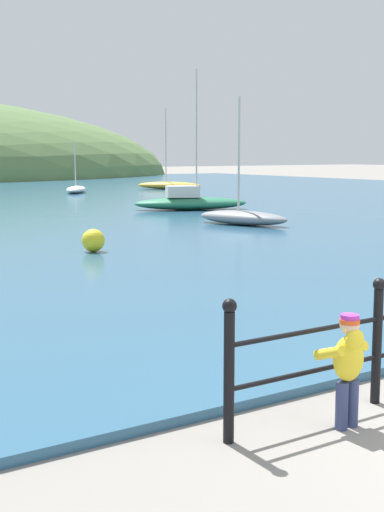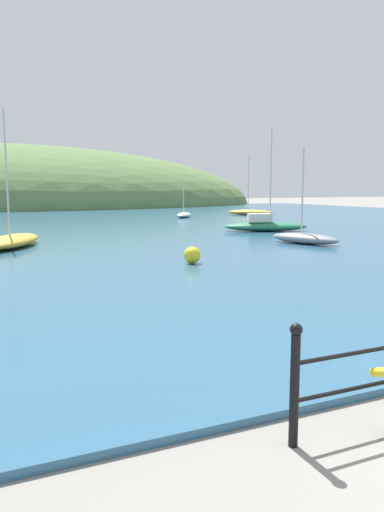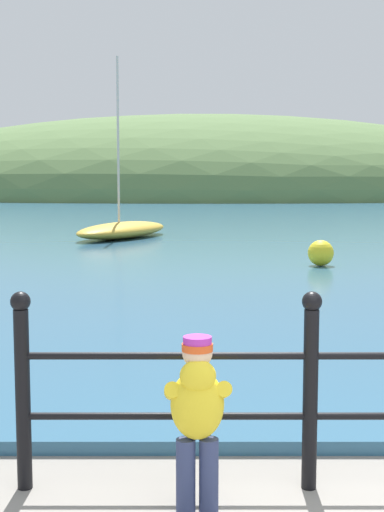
{
  "view_description": "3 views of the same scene",
  "coord_description": "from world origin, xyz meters",
  "px_view_note": "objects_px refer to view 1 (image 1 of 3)",
  "views": [
    {
      "loc": [
        -5.36,
        -3.02,
        2.37
      ],
      "look_at": [
        0.16,
        5.46,
        0.89
      ],
      "focal_mm": 50.0,
      "sensor_mm": 36.0,
      "label": 1
    },
    {
      "loc": [
        -4.79,
        -2.17,
        2.45
      ],
      "look_at": [
        -1.1,
        5.93,
        1.23
      ],
      "focal_mm": 35.0,
      "sensor_mm": 36.0,
      "label": 2
    },
    {
      "loc": [
        -1.05,
        -2.65,
        1.87
      ],
      "look_at": [
        -1.09,
        5.68,
        0.97
      ],
      "focal_mm": 50.0,
      "sensor_mm": 36.0,
      "label": 3
    }
  ],
  "objects_px": {
    "boat_twin_mast": "(243,217)",
    "child_in_coat": "(348,360)",
    "boat_blue_hull": "(76,189)",
    "mooring_buoy": "(93,240)",
    "boat_red_dinghy": "(190,202)",
    "boat_mid_harbor": "(169,185)"
  },
  "relations": [
    {
      "from": "boat_red_dinghy",
      "to": "mooring_buoy",
      "type": "bearing_deg",
      "value": -133.21
    },
    {
      "from": "boat_twin_mast",
      "to": "child_in_coat",
      "type": "bearing_deg",
      "value": -123.94
    },
    {
      "from": "boat_blue_hull",
      "to": "mooring_buoy",
      "type": "distance_m",
      "value": 24.54
    },
    {
      "from": "mooring_buoy",
      "to": "boat_twin_mast",
      "type": "bearing_deg",
      "value": 25.05
    },
    {
      "from": "boat_twin_mast",
      "to": "mooring_buoy",
      "type": "xyz_separation_m",
      "value": [
        -6.63,
        -3.1,
        0.02
      ]
    },
    {
      "from": "mooring_buoy",
      "to": "boat_mid_harbor",
      "type": "bearing_deg",
      "value": 55.24
    },
    {
      "from": "mooring_buoy",
      "to": "boat_blue_hull",
      "type": "bearing_deg",
      "value": 67.03
    },
    {
      "from": "boat_mid_harbor",
      "to": "boat_twin_mast",
      "type": "bearing_deg",
      "value": -115.23
    },
    {
      "from": "child_in_coat",
      "to": "boat_blue_hull",
      "type": "xyz_separation_m",
      "value": [
        12.18,
        33.22,
        -0.29
      ]
    },
    {
      "from": "boat_red_dinghy",
      "to": "boat_twin_mast",
      "type": "bearing_deg",
      "value": -107.25
    },
    {
      "from": "boat_blue_hull",
      "to": "mooring_buoy",
      "type": "bearing_deg",
      "value": -112.97
    },
    {
      "from": "boat_twin_mast",
      "to": "mooring_buoy",
      "type": "bearing_deg",
      "value": -154.95
    },
    {
      "from": "boat_red_dinghy",
      "to": "boat_mid_harbor",
      "type": "bearing_deg",
      "value": 61.71
    },
    {
      "from": "boat_twin_mast",
      "to": "boat_blue_hull",
      "type": "xyz_separation_m",
      "value": [
        2.95,
        19.5,
        -0.04
      ]
    },
    {
      "from": "child_in_coat",
      "to": "boat_twin_mast",
      "type": "bearing_deg",
      "value": 56.06
    },
    {
      "from": "boat_mid_harbor",
      "to": "child_in_coat",
      "type": "bearing_deg",
      "value": -118.95
    },
    {
      "from": "child_in_coat",
      "to": "mooring_buoy",
      "type": "height_order",
      "value": "child_in_coat"
    },
    {
      "from": "boat_red_dinghy",
      "to": "boat_blue_hull",
      "type": "relative_size",
      "value": 1.76
    },
    {
      "from": "boat_mid_harbor",
      "to": "mooring_buoy",
      "type": "xyz_separation_m",
      "value": [
        -16.11,
        -23.22,
        0.01
      ]
    },
    {
      "from": "mooring_buoy",
      "to": "child_in_coat",
      "type": "bearing_deg",
      "value": -103.78
    },
    {
      "from": "boat_blue_hull",
      "to": "boat_red_dinghy",
      "type": "bearing_deg",
      "value": -94.68
    },
    {
      "from": "boat_twin_mast",
      "to": "boat_mid_harbor",
      "type": "bearing_deg",
      "value": 64.77
    }
  ]
}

